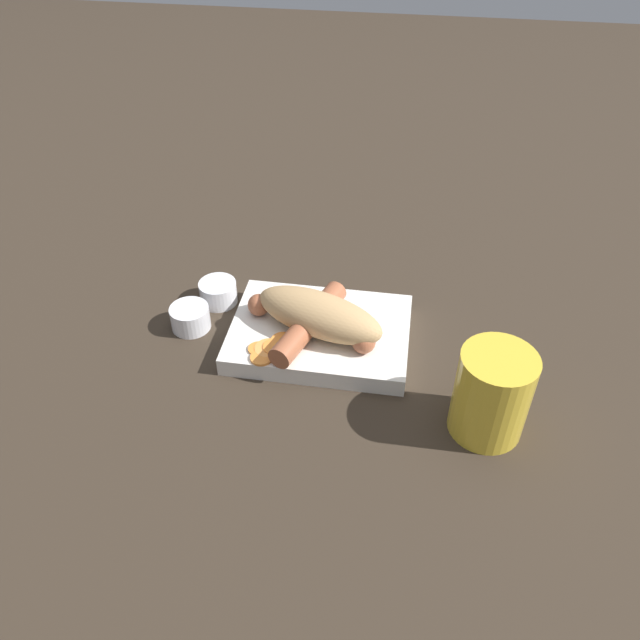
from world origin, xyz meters
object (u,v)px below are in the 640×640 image
object	(u,v)px
sausage	(309,323)
condiment_cup_near	(218,293)
condiment_cup_far	(191,317)
bread_roll	(316,314)
drink_glass	(492,394)
food_tray	(320,333)

from	to	relation	value
sausage	condiment_cup_near	size ratio (longest dim) A/B	3.31
condiment_cup_near	condiment_cup_far	xyz separation A→B (m)	(0.02, 0.05, 0.00)
bread_roll	condiment_cup_far	xyz separation A→B (m)	(0.16, -0.01, -0.03)
condiment_cup_far	condiment_cup_near	bearing A→B (deg)	-110.97
sausage	condiment_cup_far	size ratio (longest dim) A/B	3.31
bread_roll	sausage	distance (m)	0.01
condiment_cup_far	drink_glass	bearing A→B (deg)	162.92
food_tray	condiment_cup_near	world-z (taller)	condiment_cup_near
sausage	drink_glass	size ratio (longest dim) A/B	1.61
condiment_cup_near	condiment_cup_far	size ratio (longest dim) A/B	1.00
food_tray	bread_roll	bearing A→B (deg)	64.48
bread_roll	sausage	bearing A→B (deg)	29.31
food_tray	drink_glass	size ratio (longest dim) A/B	2.14
food_tray	bread_roll	size ratio (longest dim) A/B	1.25
bread_roll	condiment_cup_far	world-z (taller)	bread_roll
condiment_cup_near	sausage	bearing A→B (deg)	153.49
food_tray	bread_roll	distance (m)	0.04
bread_roll	condiment_cup_near	xyz separation A→B (m)	(0.14, -0.06, -0.03)
food_tray	sausage	xyz separation A→B (m)	(0.01, 0.01, 0.03)
condiment_cup_far	drink_glass	distance (m)	0.38
sausage	condiment_cup_far	world-z (taller)	sausage
food_tray	sausage	bearing A→B (deg)	45.82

